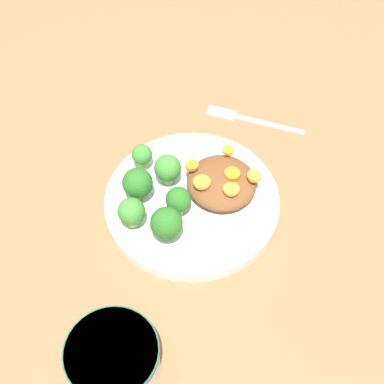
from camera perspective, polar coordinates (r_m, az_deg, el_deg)
ground_plane at (r=0.84m, az=-0.00°, el=-1.43°), size 4.00×4.00×0.00m
plate at (r=0.83m, az=-0.00°, el=-0.90°), size 0.27×0.27×0.03m
dip_bowl at (r=0.70m, az=-8.39°, el=-17.14°), size 0.12×0.12×0.06m
stew_mound at (r=0.82m, az=3.18°, el=1.02°), size 0.11×0.11×0.03m
broccoli_floret_0 at (r=0.76m, az=-2.75°, el=-3.36°), size 0.05×0.05×0.06m
broccoli_floret_1 at (r=0.80m, az=-5.83°, el=0.93°), size 0.05×0.05×0.06m
broccoli_floret_2 at (r=0.82m, az=-2.61°, el=2.49°), size 0.04×0.04×0.05m
broccoli_floret_3 at (r=0.79m, az=-1.46°, el=-0.89°), size 0.04×0.04×0.05m
broccoli_floret_4 at (r=0.78m, az=-6.47°, el=-2.15°), size 0.04×0.04×0.05m
broccoli_floret_5 at (r=0.85m, az=-5.34°, el=3.86°), size 0.03×0.03×0.05m
carrot_slice_0 at (r=0.81m, az=4.32°, el=1.96°), size 0.02×0.02×0.01m
carrot_slice_1 at (r=0.84m, az=3.87°, el=4.46°), size 0.02×0.02×0.00m
carrot_slice_2 at (r=0.81m, az=6.66°, el=1.70°), size 0.02×0.02×0.01m
carrot_slice_3 at (r=0.82m, az=-0.00°, el=2.87°), size 0.02×0.02×0.01m
carrot_slice_4 at (r=0.79m, az=4.20°, el=0.30°), size 0.02×0.02×0.00m
carrot_slice_5 at (r=0.80m, az=1.07°, el=1.05°), size 0.03×0.03×0.01m
fork at (r=0.97m, az=5.70°, el=7.85°), size 0.15×0.12×0.01m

